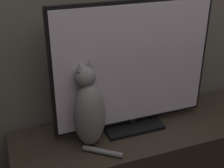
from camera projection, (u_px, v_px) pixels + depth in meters
name	position (u px, v px, depth m)	size (l,w,h in m)	color
tv_stand	(144.00, 156.00, 1.96)	(1.57, 0.49, 0.42)	#33281E
tv	(133.00, 69.00, 1.73)	(0.93, 0.21, 0.75)	black
cat	(89.00, 111.00, 1.64)	(0.23, 0.29, 0.48)	gray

